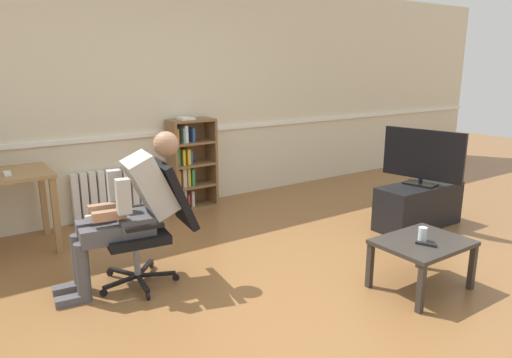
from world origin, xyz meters
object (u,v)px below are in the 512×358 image
Objects in this scene: bookshelf at (189,165)px; tv_stand at (418,206)px; computer_mouse at (7,173)px; drinking_glass at (423,234)px; radiator at (115,194)px; person_seated at (130,207)px; tv_screen at (423,156)px; spare_remote at (426,244)px; coffee_table at (423,247)px; office_chair at (153,219)px.

bookshelf is 2.67m from tv_stand.
computer_mouse is 3.57m from drinking_glass.
person_seated is (-0.40, -1.70, 0.36)m from radiator.
tv_screen is (0.00, 0.00, 0.54)m from tv_stand.
radiator is at bearing 173.57° from bookshelf.
spare_remote is (1.37, -3.10, 0.12)m from radiator.
drinking_glass is (0.53, -2.93, -0.08)m from bookshelf.
tv_screen reaches higher than drinking_glass.
coffee_table is 6.34× the size of drinking_glass.
computer_mouse is 0.14× the size of coffee_table.
coffee_table is 0.11m from spare_remote.
spare_remote is at bearing -66.17° from radiator.
radiator is 0.76× the size of person_seated.
bookshelf is 1.20× the size of radiator.
coffee_table is at bearing -20.11° from drinking_glass.
radiator reaches higher than drinking_glass.
computer_mouse is at bearing -70.14° from spare_remote.
computer_mouse is at bearing -168.27° from bookshelf.
drinking_glass is (1.82, -1.32, -0.20)m from person_seated.
tv_screen is (2.84, -0.39, 0.25)m from office_chair.
drinking_glass is at bearing 159.89° from coffee_table.
person_seated is (-1.29, -1.60, 0.12)m from bookshelf.
tv_stand is 1.50m from coffee_table.
computer_mouse is 0.91× the size of drinking_glass.
tv_stand reaches higher than spare_remote.
bookshelf is 2.99m from coffee_table.
drinking_glass is at bearing -142.64° from tv_stand.
office_chair is 1.15× the size of tv_screen.
drinking_glass is at bearing -148.72° from spare_remote.
bookshelf reaches higher than tv_screen.
office_chair is 0.21m from person_seated.
drinking_glass is at bearing 58.08° from office_chair.
drinking_glass is (-1.19, -0.91, -0.33)m from tv_screen.
person_seated is 3.04m from tv_screen.
spare_remote is (0.48, -3.00, -0.13)m from bookshelf.
office_chair is at bearing 69.30° from tv_screen.
office_chair is (-0.22, -1.72, 0.24)m from radiator.
bookshelf is at bearing -104.51° from spare_remote.
person_seated is 2.27m from spare_remote.
coffee_table is at bearing -142.28° from tv_stand.
computer_mouse is at bearing -143.51° from person_seated.
office_chair is at bearing 141.63° from drinking_glass.
bookshelf reaches higher than drinking_glass.
tv_screen is 7.75× the size of drinking_glass.
tv_stand is 1.51m from drinking_glass.
person_seated is at bearing 143.99° from drinking_glass.
tv_stand is at bearing 90.00° from tv_screen.
tv_stand is at bearing -49.46° from bookshelf.
bookshelf is 10.13× the size of drinking_glass.
office_chair reaches higher than computer_mouse.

